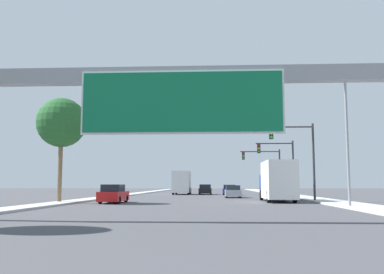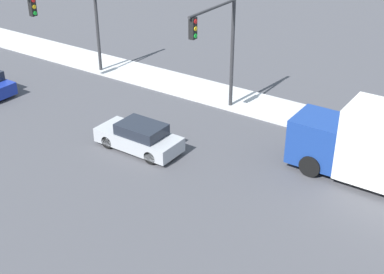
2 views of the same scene
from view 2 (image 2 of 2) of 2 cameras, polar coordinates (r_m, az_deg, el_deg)
sidewalk_right at (r=38.34m, az=-10.86°, el=8.00°), size 3.00×120.00×0.15m
car_far_right at (r=26.07m, az=-5.64°, el=-0.02°), size 1.77×4.31×1.42m
traffic_light_mid_block at (r=28.13m, az=3.02°, el=10.28°), size 4.25×0.32×6.44m
traffic_light_far_intersection at (r=33.90m, az=-12.31°, el=12.74°), size 5.43×0.32×6.26m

